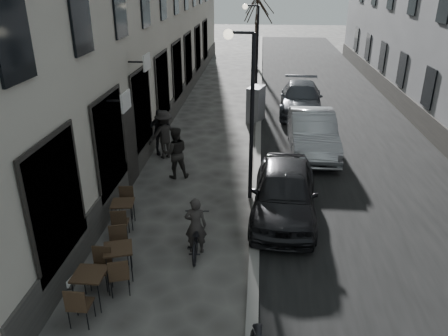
# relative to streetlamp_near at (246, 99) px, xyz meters

# --- Properties ---
(road) EXTENTS (7.30, 60.00, 0.00)m
(road) POSITION_rel_streetlamp_near_xyz_m (4.02, 10.00, -3.16)
(road) COLOR black
(road) RESTS_ON ground
(kerb) EXTENTS (0.25, 60.00, 0.12)m
(kerb) POSITION_rel_streetlamp_near_xyz_m (0.37, 10.00, -3.10)
(kerb) COLOR slate
(kerb) RESTS_ON ground
(streetlamp_near) EXTENTS (0.90, 0.28, 5.09)m
(streetlamp_near) POSITION_rel_streetlamp_near_xyz_m (0.00, 0.00, 0.00)
(streetlamp_near) COLOR black
(streetlamp_near) RESTS_ON ground
(streetlamp_far) EXTENTS (0.90, 0.28, 5.09)m
(streetlamp_far) POSITION_rel_streetlamp_near_xyz_m (0.00, 12.00, 0.00)
(streetlamp_far) COLOR black
(streetlamp_far) RESTS_ON ground
(tree_near) EXTENTS (2.40, 2.40, 5.70)m
(tree_near) POSITION_rel_streetlamp_near_xyz_m (0.07, 15.00, 1.50)
(tree_near) COLOR black
(tree_near) RESTS_ON ground
(tree_far) EXTENTS (2.40, 2.40, 5.70)m
(tree_far) POSITION_rel_streetlamp_near_xyz_m (0.07, 21.00, 1.50)
(tree_far) COLOR black
(tree_far) RESTS_ON ground
(bistro_set_a) EXTENTS (0.64, 1.56, 0.92)m
(bistro_set_a) POSITION_rel_streetlamp_near_xyz_m (-3.01, -5.15, -2.69)
(bistro_set_a) COLOR #311F16
(bistro_set_a) RESTS_ON ground
(bistro_set_b) EXTENTS (0.88, 1.61, 0.92)m
(bistro_set_b) POSITION_rel_streetlamp_near_xyz_m (-2.71, -4.20, -2.69)
(bistro_set_b) COLOR #311F16
(bistro_set_b) RESTS_ON ground
(bistro_set_c) EXTENTS (0.69, 1.53, 0.88)m
(bistro_set_c) POSITION_rel_streetlamp_near_xyz_m (-3.26, -2.01, -2.71)
(bistro_set_c) COLOR #311F16
(bistro_set_c) RESTS_ON ground
(sign_board) EXTENTS (0.35, 0.58, 0.98)m
(sign_board) POSITION_rel_streetlamp_near_xyz_m (-3.83, -4.50, -2.76)
(sign_board) COLOR black
(sign_board) RESTS_ON ground
(utility_cabinet) EXTENTS (0.92, 1.24, 1.66)m
(utility_cabinet) POSITION_rel_streetlamp_near_xyz_m (0.21, 8.00, -2.33)
(utility_cabinet) COLOR slate
(utility_cabinet) RESTS_ON ground
(bicycle) EXTENTS (0.70, 1.77, 0.92)m
(bicycle) POSITION_rel_streetlamp_near_xyz_m (-1.10, -3.05, -2.70)
(bicycle) COLOR black
(bicycle) RESTS_ON ground
(cyclist_rider) EXTENTS (0.56, 0.39, 1.50)m
(cyclist_rider) POSITION_rel_streetlamp_near_xyz_m (-1.10, -3.05, -2.41)
(cyclist_rider) COLOR #2A2625
(cyclist_rider) RESTS_ON ground
(pedestrian_near) EXTENTS (1.03, 0.89, 1.81)m
(pedestrian_near) POSITION_rel_streetlamp_near_xyz_m (-2.42, 1.33, -2.26)
(pedestrian_near) COLOR black
(pedestrian_near) RESTS_ON ground
(pedestrian_mid) EXTENTS (1.38, 1.22, 1.85)m
(pedestrian_mid) POSITION_rel_streetlamp_near_xyz_m (-3.17, 3.08, -2.24)
(pedestrian_mid) COLOR black
(pedestrian_mid) RESTS_ON ground
(pedestrian_far) EXTENTS (1.13, 0.84, 1.78)m
(pedestrian_far) POSITION_rel_streetlamp_near_xyz_m (-3.43, 3.45, -2.27)
(pedestrian_far) COLOR black
(pedestrian_far) RESTS_ON ground
(car_near) EXTENTS (2.10, 4.59, 1.53)m
(car_near) POSITION_rel_streetlamp_near_xyz_m (1.17, -1.02, -2.40)
(car_near) COLOR black
(car_near) RESTS_ON ground
(car_mid) EXTENTS (1.69, 4.84, 1.59)m
(car_mid) POSITION_rel_streetlamp_near_xyz_m (2.47, 4.14, -2.36)
(car_mid) COLOR #93969B
(car_mid) RESTS_ON ground
(car_far) EXTENTS (2.39, 5.19, 1.47)m
(car_far) POSITION_rel_streetlamp_near_xyz_m (2.47, 9.59, -2.43)
(car_far) COLOR #393C44
(car_far) RESTS_ON ground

